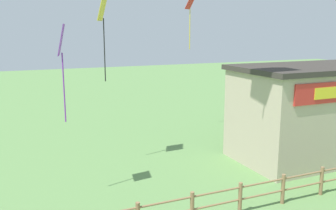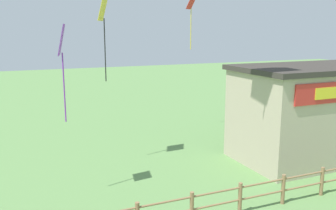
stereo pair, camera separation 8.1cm
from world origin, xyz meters
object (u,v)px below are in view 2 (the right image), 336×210
Objects in this scene: seaside_building at (318,111)px; kite_purple_streamer at (62,52)px; kite_red_diamond at (191,13)px; kite_yellow_diamond at (104,15)px.

kite_purple_streamer is at bearing 179.78° from seaside_building.
kite_purple_streamer is 1.11× the size of kite_red_diamond.
kite_purple_streamer is at bearing -128.08° from kite_yellow_diamond.
kite_purple_streamer reaches higher than seaside_building.
kite_red_diamond reaches higher than kite_purple_streamer.
kite_red_diamond reaches higher than kite_yellow_diamond.
kite_red_diamond is 0.80× the size of kite_yellow_diamond.
seaside_building is 11.50m from kite_yellow_diamond.
kite_purple_streamer is at bearing -140.28° from kite_red_diamond.
kite_yellow_diamond is (-6.61, -4.47, -0.40)m from kite_red_diamond.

